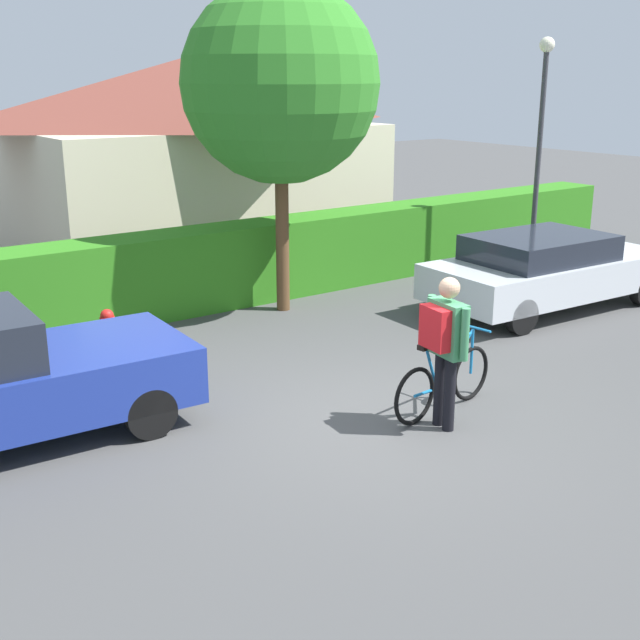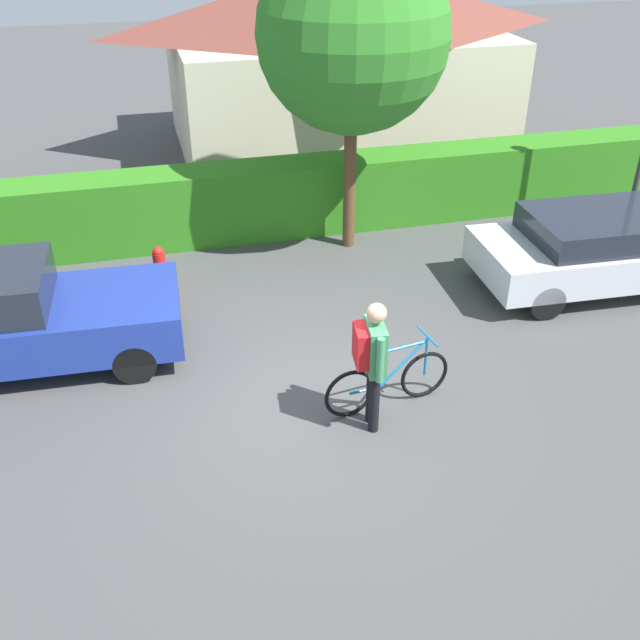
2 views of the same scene
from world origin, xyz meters
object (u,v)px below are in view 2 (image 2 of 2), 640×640
(person_rider, at_px, (372,354))
(tree_kerbside, at_px, (353,35))
(fire_hydrant, at_px, (160,269))
(parked_car_far, at_px, (608,247))
(bicycle, at_px, (388,381))
(parked_car_near, at_px, (12,317))

(person_rider, relative_size, tree_kerbside, 0.33)
(tree_kerbside, relative_size, fire_hydrant, 6.47)
(parked_car_far, bearing_deg, bicycle, -154.09)
(parked_car_far, xyz_separation_m, tree_kerbside, (-3.64, 2.52, 2.99))
(parked_car_far, bearing_deg, fire_hydrant, 167.44)
(parked_car_near, relative_size, bicycle, 2.44)
(person_rider, bearing_deg, fire_hydrant, 118.46)
(bicycle, bearing_deg, tree_kerbside, 79.40)
(parked_car_near, relative_size, tree_kerbside, 0.80)
(parked_car_near, xyz_separation_m, bicycle, (4.61, -2.20, -0.37))
(parked_car_near, relative_size, fire_hydrant, 5.21)
(tree_kerbside, height_order, fire_hydrant, tree_kerbside)
(person_rider, distance_m, fire_hydrant, 4.71)
(bicycle, height_order, tree_kerbside, tree_kerbside)
(person_rider, relative_size, fire_hydrant, 2.15)
(tree_kerbside, distance_m, fire_hydrant, 4.83)
(person_rider, distance_m, tree_kerbside, 5.81)
(parked_car_far, relative_size, tree_kerbside, 0.85)
(bicycle, distance_m, person_rider, 0.83)
(person_rider, bearing_deg, bicycle, 43.02)
(parked_car_near, relative_size, parked_car_far, 0.95)
(parked_car_far, bearing_deg, tree_kerbside, 145.25)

